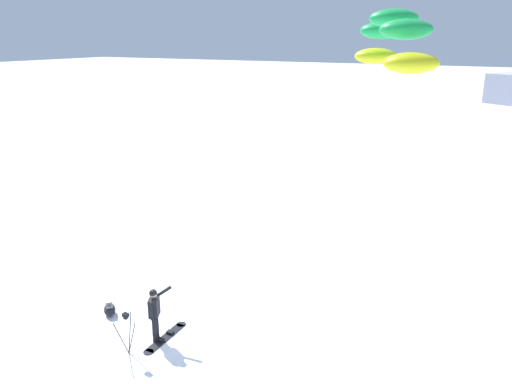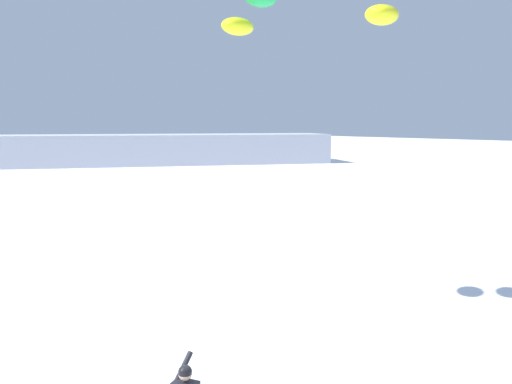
# 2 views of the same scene
# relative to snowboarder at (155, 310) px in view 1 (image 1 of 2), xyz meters

# --- Properties ---
(ground_plane) EXTENTS (300.00, 300.00, 0.00)m
(ground_plane) POSITION_rel_snowboarder_xyz_m (-0.26, 0.56, -0.99)
(ground_plane) COLOR white
(snowboarder) EXTENTS (0.66, 0.59, 1.66)m
(snowboarder) POSITION_rel_snowboarder_xyz_m (0.00, 0.00, 0.00)
(snowboarder) COLOR black
(snowboarder) RESTS_ON ground_plane
(snowboard) EXTENTS (1.86, 0.31, 0.10)m
(snowboard) POSITION_rel_snowboarder_xyz_m (-0.19, 0.18, -0.96)
(snowboard) COLOR black
(snowboard) RESTS_ON ground_plane
(traction_kite) EXTENTS (4.58, 3.05, 1.38)m
(traction_kite) POSITION_rel_snowboarder_xyz_m (-2.90, 5.48, 7.40)
(traction_kite) COLOR yellow
(gear_bag_large) EXTENTS (0.66, 0.68, 0.33)m
(gear_bag_large) POSITION_rel_snowboarder_xyz_m (-0.39, -2.18, -0.81)
(gear_bag_large) COLOR black
(gear_bag_large) RESTS_ON ground_plane
(camera_tripod) EXTENTS (0.72, 0.55, 1.27)m
(camera_tripod) POSITION_rel_snowboarder_xyz_m (0.89, -0.25, -0.08)
(camera_tripod) COLOR #262628
(camera_tripod) RESTS_ON ground_plane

